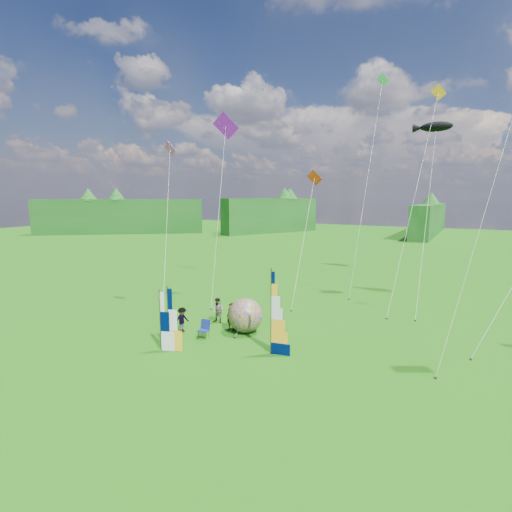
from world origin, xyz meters
The scene contains 18 objects.
ground centered at (0.00, 0.00, 0.00)m, with size 220.00×220.00×0.00m, color #29670E.
treeline_ring centered at (0.00, 0.00, 4.00)m, with size 210.00×210.00×8.00m, color #265B1E, non-canonical shape.
feather_banner_main centered at (0.38, 3.27, 2.41)m, with size 1.30×0.10×4.82m, color #000D3D, non-canonical shape.
side_banner_left centered at (-5.06, 0.78, 1.87)m, with size 1.04×0.10×3.74m, color #FFAC1C, non-canonical shape.
side_banner_far centered at (-5.48, 0.58, 1.77)m, with size 1.04×0.10×3.53m, color white, non-canonical shape.
bol_inflatable centered at (-2.78, 5.77, 1.15)m, with size 2.29×2.29×2.29m, color navy.
spectator_a centered at (-3.82, 5.62, 0.94)m, with size 0.69×0.45×1.88m, color #66594C.
spectator_b centered at (-5.51, 6.53, 0.90)m, with size 0.88×0.43×1.80m, color #66594C.
spectator_c centered at (-6.46, 3.71, 0.85)m, with size 1.09×0.41×1.69m, color #66594C.
spectator_d centered at (-2.96, 6.65, 0.79)m, with size 0.92×0.38×1.58m, color #66594C.
camp_chair centered at (-4.56, 3.50, 0.58)m, with size 0.67×0.67×1.16m, color navy, non-canonical shape.
kite_whale centered at (6.46, 20.25, 8.61)m, with size 3.93×16.15×17.22m, color black, non-canonical shape.
kite_rainbow_delta centered at (-9.32, 12.35, 8.72)m, with size 6.77×10.64×17.44m, color #C8002C, non-canonical shape.
kite_parafoil centered at (10.76, 7.20, 10.31)m, with size 7.47×9.46×20.62m, color #BC0124, non-canonical shape.
small_kite_red centered at (-2.65, 15.34, 5.97)m, with size 3.57×9.79×11.94m, color red, non-canonical shape.
small_kite_orange centered at (5.76, 17.40, 9.29)m, with size 3.82×10.25×18.58m, color orange, non-canonical shape.
small_kite_pink centered at (-11.80, 8.48, 7.20)m, with size 6.90×8.96×14.41m, color #E451B7, non-canonical shape.
small_kite_green centered at (0.80, 22.40, 10.88)m, with size 2.18×11.98×21.76m, color green, non-canonical shape.
Camera 1 is at (10.29, -16.26, 8.95)m, focal length 28.00 mm.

